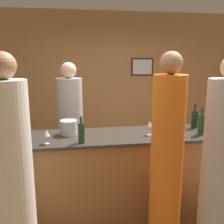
# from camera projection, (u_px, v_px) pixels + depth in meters

# --- Properties ---
(ground_plane) EXTENTS (14.00, 14.00, 0.00)m
(ground_plane) POSITION_uv_depth(u_px,v_px,m) (139.00, 212.00, 3.16)
(ground_plane) COLOR brown
(back_wall) EXTENTS (8.00, 0.08, 2.80)m
(back_wall) POSITION_uv_depth(u_px,v_px,m) (113.00, 85.00, 5.00)
(back_wall) COLOR #A37547
(back_wall) RESTS_ON ground_plane
(bar_counter) EXTENTS (3.65, 0.68, 1.04)m
(bar_counter) POSITION_uv_depth(u_px,v_px,m) (140.00, 174.00, 3.05)
(bar_counter) COLOR #996638
(bar_counter) RESTS_ON ground_plane
(bartender) EXTENTS (0.36, 0.36, 1.86)m
(bartender) POSITION_uv_depth(u_px,v_px,m) (71.00, 132.00, 3.63)
(bartender) COLOR #B2B2B7
(bartender) RESTS_ON ground_plane
(guest_0) EXTENTS (0.34, 0.34, 1.96)m
(guest_0) POSITION_uv_depth(u_px,v_px,m) (12.00, 182.00, 2.04)
(guest_0) COLOR silver
(guest_0) RESTS_ON ground_plane
(guest_1) EXTENTS (0.38, 0.38, 1.93)m
(guest_1) POSITION_uv_depth(u_px,v_px,m) (222.00, 170.00, 2.30)
(guest_1) COLOR #B2B2B7
(guest_1) RESTS_ON ground_plane
(guest_2) EXTENTS (0.30, 0.30, 1.97)m
(guest_2) POSITION_uv_depth(u_px,v_px,m) (166.00, 164.00, 2.35)
(guest_2) COLOR orange
(guest_2) RESTS_ON ground_plane
(wine_bottle_0) EXTENTS (0.07, 0.07, 0.32)m
(wine_bottle_0) POSITION_uv_depth(u_px,v_px,m) (201.00, 124.00, 2.89)
(wine_bottle_0) COLOR #19381E
(wine_bottle_0) RESTS_ON bar_counter
(wine_bottle_1) EXTENTS (0.07, 0.07, 0.28)m
(wine_bottle_1) POSITION_uv_depth(u_px,v_px,m) (81.00, 132.00, 2.60)
(wine_bottle_1) COLOR #19381E
(wine_bottle_1) RESTS_ON bar_counter
(wine_bottle_2) EXTENTS (0.08, 0.08, 0.31)m
(wine_bottle_2) POSITION_uv_depth(u_px,v_px,m) (195.00, 119.00, 3.17)
(wine_bottle_2) COLOR black
(wine_bottle_2) RESTS_ON bar_counter
(ice_bucket) EXTENTS (0.20, 0.20, 0.17)m
(ice_bucket) POSITION_uv_depth(u_px,v_px,m) (69.00, 127.00, 2.90)
(ice_bucket) COLOR silver
(ice_bucket) RESTS_ON bar_counter
(wine_glass_2) EXTENTS (0.06, 0.06, 0.17)m
(wine_glass_2) POSITION_uv_depth(u_px,v_px,m) (150.00, 124.00, 2.86)
(wine_glass_2) COLOR silver
(wine_glass_2) RESTS_ON bar_counter
(wine_glass_3) EXTENTS (0.08, 0.08, 0.18)m
(wine_glass_3) POSITION_uv_depth(u_px,v_px,m) (175.00, 124.00, 2.86)
(wine_glass_3) COLOR silver
(wine_glass_3) RESTS_ON bar_counter
(wine_glass_4) EXTENTS (0.07, 0.07, 0.15)m
(wine_glass_4) POSITION_uv_depth(u_px,v_px,m) (170.00, 127.00, 2.76)
(wine_glass_4) COLOR silver
(wine_glass_4) RESTS_ON bar_counter
(wine_glass_5) EXTENTS (0.07, 0.07, 0.15)m
(wine_glass_5) POSITION_uv_depth(u_px,v_px,m) (47.00, 134.00, 2.56)
(wine_glass_5) COLOR silver
(wine_glass_5) RESTS_ON bar_counter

